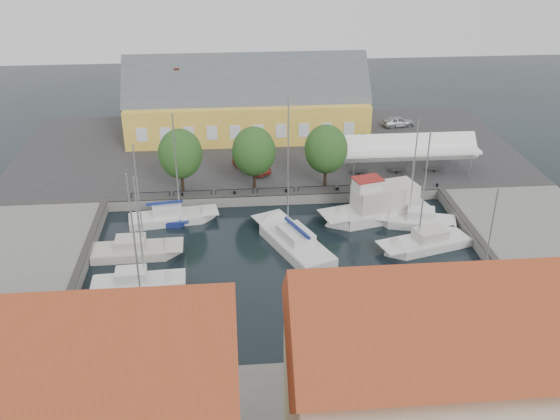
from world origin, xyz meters
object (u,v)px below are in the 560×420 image
(east_boat_a, at_px, (417,222))
(west_boat_b, at_px, (135,252))
(east_boat_b, at_px, (426,244))
(launch_sw, at_px, (93,355))
(center_sailboat, at_px, (293,243))
(launch_nw, at_px, (166,223))
(trawler, at_px, (379,208))
(west_boat_c, at_px, (136,285))
(tent_canopy, at_px, (409,148))
(car_silver, at_px, (398,122))
(west_boat_d, at_px, (131,324))
(car_red, at_px, (251,164))
(west_boat_a, at_px, (171,219))
(warehouse, at_px, (242,105))
(east_boat_c, at_px, (486,296))

(east_boat_a, xyz_separation_m, west_boat_b, (-24.83, -3.17, -0.00))
(east_boat_b, xyz_separation_m, launch_sw, (-25.74, -11.96, -0.17))
(center_sailboat, bearing_deg, launch_nw, 154.65)
(trawler, height_order, west_boat_c, west_boat_c)
(tent_canopy, height_order, car_silver, tent_canopy)
(west_boat_c, height_order, launch_sw, west_boat_c)
(east_boat_a, xyz_separation_m, east_boat_b, (-0.34, -3.96, -0.00))
(west_boat_d, bearing_deg, car_red, 68.69)
(tent_canopy, distance_m, launch_sw, 37.87)
(center_sailboat, distance_m, west_boat_c, 13.61)
(west_boat_b, bearing_deg, car_silver, 42.86)
(west_boat_a, bearing_deg, trawler, -2.73)
(tent_canopy, height_order, west_boat_c, west_boat_c)
(warehouse, xyz_separation_m, west_boat_b, (-9.87, -26.68, -4.17))
(center_sailboat, bearing_deg, car_red, 101.28)
(east_boat_a, xyz_separation_m, launch_nw, (-22.70, 2.25, -0.17))
(center_sailboat, height_order, west_boat_a, center_sailboat)
(warehouse, relative_size, west_boat_c, 2.90)
(car_red, height_order, launch_sw, car_red)
(west_boat_d, bearing_deg, east_boat_b, 21.01)
(car_silver, bearing_deg, car_red, 116.68)
(car_silver, height_order, west_boat_d, west_boat_d)
(car_silver, distance_m, west_boat_d, 46.77)
(car_silver, relative_size, west_boat_a, 0.36)
(car_silver, height_order, center_sailboat, center_sailboat)
(car_silver, xyz_separation_m, west_boat_a, (-26.75, -21.36, -1.39))
(center_sailboat, xyz_separation_m, launch_sw, (-14.49, -12.90, -0.27))
(east_boat_a, bearing_deg, center_sailboat, -165.42)
(car_silver, bearing_deg, west_boat_a, 121.59)
(east_boat_a, bearing_deg, west_boat_c, -161.36)
(center_sailboat, xyz_separation_m, east_boat_a, (11.59, 3.01, -0.10))
(center_sailboat, bearing_deg, warehouse, 97.26)
(tent_canopy, bearing_deg, west_boat_b, -154.16)
(east_boat_c, bearing_deg, center_sailboat, 146.39)
(launch_sw, bearing_deg, east_boat_a, 31.39)
(west_boat_c, bearing_deg, center_sailboat, 22.21)
(trawler, bearing_deg, west_boat_b, -167.22)
(trawler, distance_m, west_boat_a, 19.20)
(launch_sw, bearing_deg, west_boat_c, 76.26)
(launch_sw, bearing_deg, warehouse, 74.25)
(car_silver, xyz_separation_m, east_boat_b, (-4.82, -27.99, -1.41))
(east_boat_a, bearing_deg, warehouse, 122.48)
(east_boat_b, xyz_separation_m, west_boat_a, (-21.93, 6.63, 0.01))
(west_boat_d, bearing_deg, warehouse, 76.12)
(west_boat_b, bearing_deg, launch_sw, -95.59)
(car_silver, relative_size, center_sailboat, 0.29)
(warehouse, bearing_deg, east_boat_a, -57.52)
(east_boat_a, bearing_deg, trawler, 150.44)
(warehouse, xyz_separation_m, west_boat_d, (-9.03, -36.55, -4.16))
(car_silver, relative_size, west_boat_c, 0.40)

